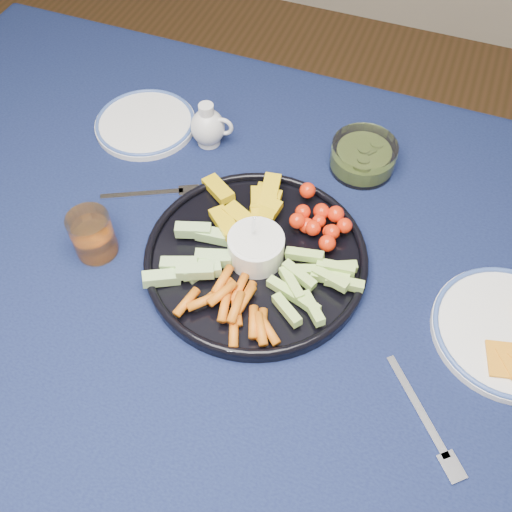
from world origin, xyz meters
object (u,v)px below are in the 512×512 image
(crudite_platter, at_px, (254,255))
(pickle_bowl, at_px, (363,157))
(dining_table, at_px, (252,301))
(creamer_pitcher, at_px, (208,127))
(side_plate_extra, at_px, (145,123))
(juice_tumbler, at_px, (93,237))
(cheese_plate, at_px, (509,330))

(crudite_platter, bearing_deg, pickle_bowl, 68.78)
(pickle_bowl, bearing_deg, dining_table, -109.22)
(creamer_pitcher, relative_size, side_plate_extra, 0.45)
(juice_tumbler, bearing_deg, cheese_plate, 7.31)
(pickle_bowl, bearing_deg, cheese_plate, -41.38)
(crudite_platter, height_order, side_plate_extra, crudite_platter)
(dining_table, height_order, side_plate_extra, side_plate_extra)
(side_plate_extra, bearing_deg, juice_tumbler, -77.44)
(crudite_platter, xyz_separation_m, creamer_pitcher, (-0.18, 0.23, 0.02))
(pickle_bowl, height_order, juice_tumbler, juice_tumbler)
(juice_tumbler, height_order, side_plate_extra, juice_tumbler)
(dining_table, bearing_deg, crudite_platter, 99.93)
(side_plate_extra, bearing_deg, crudite_platter, -35.73)
(pickle_bowl, bearing_deg, crudite_platter, -111.22)
(cheese_plate, xyz_separation_m, side_plate_extra, (-0.72, 0.22, -0.00))
(dining_table, bearing_deg, pickle_bowl, 70.78)
(cheese_plate, bearing_deg, side_plate_extra, 163.38)
(crudite_platter, bearing_deg, cheese_plate, 2.03)
(pickle_bowl, xyz_separation_m, juice_tumbler, (-0.36, -0.35, 0.01))
(side_plate_extra, bearing_deg, cheese_plate, -16.62)
(pickle_bowl, distance_m, juice_tumbler, 0.50)
(creamer_pitcher, bearing_deg, dining_table, -53.66)
(dining_table, distance_m, side_plate_extra, 0.42)
(creamer_pitcher, distance_m, pickle_bowl, 0.29)
(side_plate_extra, bearing_deg, dining_table, -37.80)
(crudite_platter, bearing_deg, juice_tumbler, -164.56)
(juice_tumbler, bearing_deg, pickle_bowl, 43.80)
(pickle_bowl, relative_size, side_plate_extra, 0.61)
(crudite_platter, xyz_separation_m, side_plate_extra, (-0.32, 0.23, -0.01))
(crudite_platter, distance_m, side_plate_extra, 0.39)
(dining_table, distance_m, juice_tumbler, 0.29)
(cheese_plate, bearing_deg, pickle_bowl, 138.62)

